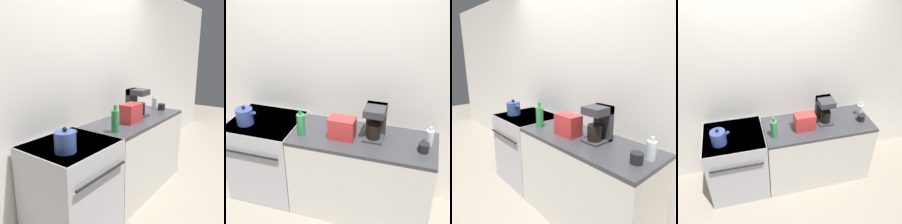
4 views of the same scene
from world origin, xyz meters
The scene contains 10 objects.
ground_plane centered at (0.00, 0.00, 0.00)m, with size 12.00×12.00×0.00m, color gray.
wall_back centered at (0.00, 0.72, 1.30)m, with size 8.00×0.05×2.60m.
stove centered at (-0.58, 0.33, 0.46)m, with size 0.73×0.70×0.90m.
counter_block centered at (0.50, 0.30, 0.45)m, with size 1.40×0.61×0.90m.
kettle centered at (-0.73, 0.22, 0.98)m, with size 0.22×0.17×0.21m.
toaster centered at (0.30, 0.25, 1.00)m, with size 0.25×0.16×0.21m.
coffee_maker centered at (0.60, 0.36, 1.07)m, with size 0.19×0.24×0.33m.
bottle_clear centered at (1.11, 0.36, 0.97)m, with size 0.07×0.07×0.19m.
bottle_green centered at (-0.09, 0.19, 1.01)m, with size 0.08×0.08×0.27m.
cup_black centered at (1.07, 0.24, 0.94)m, with size 0.10×0.10×0.08m.
Camera 2 is at (1.01, -2.20, 2.51)m, focal length 50.00 mm.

